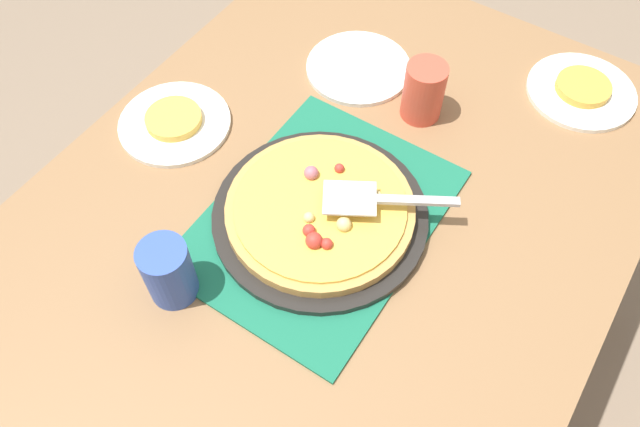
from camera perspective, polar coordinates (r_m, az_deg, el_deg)
ground_plane at (r=1.80m, az=0.00°, el=-13.83°), size 8.00×8.00×0.00m
dining_table at (r=1.22m, az=0.00°, el=-3.40°), size 1.40×1.00×0.75m
placemat at (r=1.13m, az=0.00°, el=-0.48°), size 0.48×0.36×0.01m
pizza_pan at (r=1.12m, az=0.00°, el=-0.20°), size 0.38×0.38×0.01m
pizza at (r=1.10m, az=0.01°, el=0.35°), size 0.33×0.33×0.05m
plate_near_left at (r=1.29m, az=-12.89°, el=7.89°), size 0.22×0.22×0.01m
plate_far_right at (r=1.43m, az=22.36°, el=10.09°), size 0.22×0.22×0.01m
plate_side at (r=1.37m, az=3.46°, el=12.92°), size 0.22×0.22×0.01m
served_slice_left at (r=1.28m, az=-12.99°, el=8.28°), size 0.11×0.11×0.02m
served_slice_right at (r=1.42m, az=22.53°, el=10.45°), size 0.11×0.11×0.02m
cup_far at (r=1.03m, az=-13.44°, el=-5.09°), size 0.08×0.08×0.12m
cup_corner at (r=1.26m, az=9.28°, el=10.76°), size 0.08×0.08×0.12m
pizza_server at (r=1.07m, az=5.23°, el=1.30°), size 0.15×0.22×0.01m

